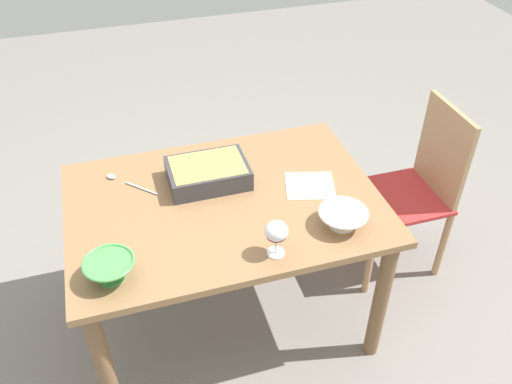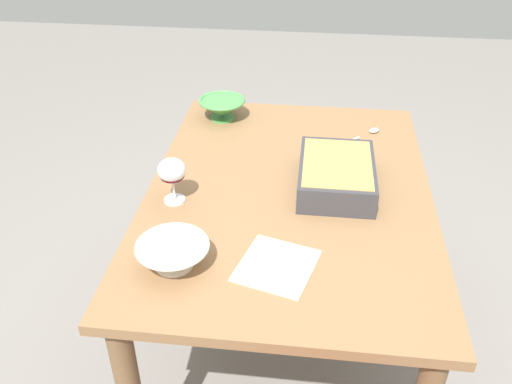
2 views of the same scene
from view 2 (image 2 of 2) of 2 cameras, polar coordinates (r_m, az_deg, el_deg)
name	(u,v)px [view 2 (image 2 of 2)]	position (r m, az deg, el deg)	size (l,w,h in m)	color
ground_plane	(283,344)	(2.26, 2.83, -15.47)	(8.00, 8.00, 0.00)	gray
dining_table	(288,216)	(1.83, 3.37, -2.53)	(1.29, 0.91, 0.74)	olive
wine_glass	(172,172)	(1.68, -8.73, 2.02)	(0.09, 0.09, 0.15)	white
casserole_dish	(336,174)	(1.77, 8.37, 1.91)	(0.34, 0.24, 0.09)	#38383D
mixing_bowl	(222,108)	(2.20, -3.54, 8.73)	(0.18, 0.18, 0.08)	#4C994C
small_bowl	(173,253)	(1.46, -8.63, -6.32)	(0.20, 0.20, 0.07)	white
serving_spoon	(363,135)	(2.11, 11.07, 5.82)	(0.20, 0.21, 0.01)	silver
napkin	(277,266)	(1.47, 2.16, -7.65)	(0.21, 0.19, 0.00)	beige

